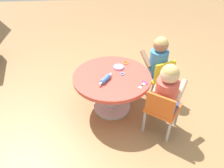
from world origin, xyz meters
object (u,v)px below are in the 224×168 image
Objects in this scene: child_chair_left at (162,109)px; seated_child_left at (167,89)px; rolling_pin at (105,79)px; child_chair_right at (158,75)px; craft_table at (112,84)px; seated_child_right at (159,58)px; craft_scissors at (144,84)px.

seated_child_left reaches higher than child_chair_left.
child_chair_right is at bearing -67.30° from rolling_pin.
seated_child_left is 0.95× the size of child_chair_right.
child_chair_left reaches higher than rolling_pin.
craft_table is 0.60m from child_chair_right.
craft_table is 0.63m from seated_child_right.
seated_child_right reaches higher than child_chair_left.
seated_child_right is at bearing -8.20° from seated_child_left.
child_chair_left is 0.30m from craft_scissors.
child_chair_left is 0.58m from child_chair_right.
rolling_pin is (-0.27, 0.65, 0.18)m from child_chair_right.
child_chair_right reaches higher than craft_table.
seated_child_left is (0.03, -0.02, 0.23)m from child_chair_left.
craft_scissors is at bearing 36.09° from child_chair_left.
child_chair_left is 2.69× the size of rolling_pin.
seated_child_left is 0.26m from craft_scissors.
craft_scissors is at bearing 143.24° from child_chair_right.
child_chair_left is 3.97× the size of craft_scissors.
child_chair_left is 1.05× the size of seated_child_left.
seated_child_right is (0.61, -0.11, 0.23)m from child_chair_left.
child_chair_left is (-0.40, -0.46, -0.04)m from craft_table.
craft_scissors is (-0.40, 0.26, -0.07)m from seated_child_right.
rolling_pin is (-0.10, 0.08, 0.14)m from craft_table.
seated_child_right is at bearing -64.09° from rolling_pin.
rolling_pin is at bearing 141.60° from craft_table.
child_chair_left is at bearing 169.99° from seated_child_right.
seated_child_left reaches higher than craft_table.
seated_child_left is at bearing 169.82° from child_chair_right.
craft_table is 1.66× the size of seated_child_right.
rolling_pin reaches higher than craft_scissors.
child_chair_right is 0.73m from rolling_pin.
seated_child_right is 0.71m from rolling_pin.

